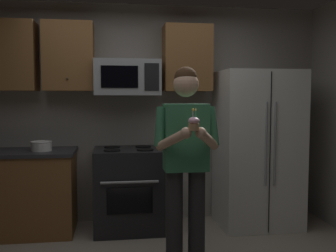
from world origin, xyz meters
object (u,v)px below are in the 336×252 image
(bowl_large_white, at_px, (41,146))
(person, at_px, (186,155))
(refrigerator, at_px, (257,149))
(cupcake, at_px, (194,123))
(microwave, at_px, (127,78))
(oven_range, at_px, (129,189))

(bowl_large_white, bearing_deg, person, -35.83)
(refrigerator, bearing_deg, cupcake, -128.09)
(microwave, relative_size, bowl_large_white, 3.26)
(microwave, xyz_separation_m, bowl_large_white, (-0.94, -0.14, -0.74))
(refrigerator, distance_m, bowl_large_white, 2.44)
(microwave, bearing_deg, refrigerator, -6.03)
(refrigerator, bearing_deg, bowl_large_white, 179.66)
(person, distance_m, cupcake, 0.44)
(oven_range, xyz_separation_m, person, (0.46, -1.03, 0.53))
(refrigerator, relative_size, bowl_large_white, 7.93)
(oven_range, xyz_separation_m, refrigerator, (1.50, -0.04, 0.44))
(bowl_large_white, bearing_deg, cupcake, -43.74)
(bowl_large_white, xyz_separation_m, person, (1.40, -1.01, 0.02))
(refrigerator, xyz_separation_m, person, (-1.04, -0.99, 0.10))
(oven_range, distance_m, cupcake, 1.66)
(cupcake, bearing_deg, oven_range, 108.74)
(person, height_order, cupcake, person)
(oven_range, height_order, cupcake, cupcake)
(cupcake, bearing_deg, bowl_large_white, 136.26)
(microwave, height_order, cupcake, microwave)
(oven_range, bearing_deg, bowl_large_white, -178.48)
(person, bearing_deg, cupcake, -90.00)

